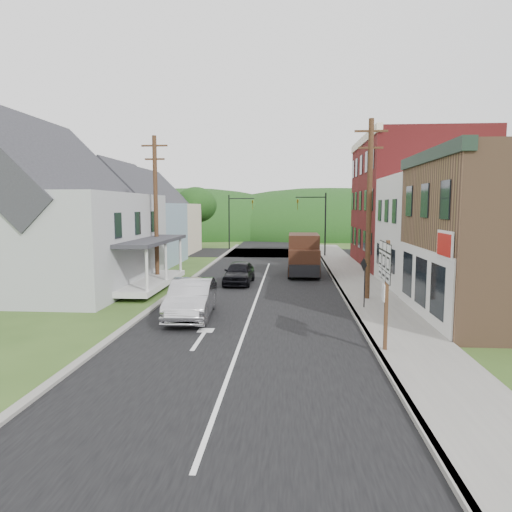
% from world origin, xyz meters
% --- Properties ---
extents(ground, '(120.00, 120.00, 0.00)m').
position_xyz_m(ground, '(0.00, 0.00, 0.00)').
color(ground, '#2D4719').
rests_on(ground, ground).
extents(road, '(9.00, 90.00, 0.02)m').
position_xyz_m(road, '(0.00, 10.00, 0.00)').
color(road, black).
rests_on(road, ground).
extents(cross_road, '(60.00, 9.00, 0.02)m').
position_xyz_m(cross_road, '(0.00, 27.00, 0.00)').
color(cross_road, black).
rests_on(cross_road, ground).
extents(sidewalk_right, '(2.80, 55.00, 0.15)m').
position_xyz_m(sidewalk_right, '(5.90, 8.00, 0.07)').
color(sidewalk_right, slate).
rests_on(sidewalk_right, ground).
extents(curb_right, '(0.20, 55.00, 0.15)m').
position_xyz_m(curb_right, '(4.55, 8.00, 0.07)').
color(curb_right, slate).
rests_on(curb_right, ground).
extents(curb_left, '(0.30, 55.00, 0.12)m').
position_xyz_m(curb_left, '(-4.65, 8.00, 0.06)').
color(curb_left, slate).
rests_on(curb_left, ground).
extents(storefront_white, '(8.00, 7.00, 6.50)m').
position_xyz_m(storefront_white, '(11.30, 7.50, 3.25)').
color(storefront_white, silver).
rests_on(storefront_white, ground).
extents(storefront_red, '(8.00, 12.00, 10.00)m').
position_xyz_m(storefront_red, '(11.30, 17.00, 5.00)').
color(storefront_red, maroon).
rests_on(storefront_red, ground).
extents(house_gray, '(10.20, 12.24, 8.35)m').
position_xyz_m(house_gray, '(-12.00, 6.00, 4.23)').
color(house_gray, '#A8ABAD').
rests_on(house_gray, ground).
extents(house_blue, '(7.14, 8.16, 7.28)m').
position_xyz_m(house_blue, '(-11.00, 17.00, 3.69)').
color(house_blue, '#7B95A9').
rests_on(house_blue, ground).
extents(house_cream, '(7.14, 8.16, 7.28)m').
position_xyz_m(house_cream, '(-11.50, 26.00, 3.69)').
color(house_cream, beige).
rests_on(house_cream, ground).
extents(utility_pole_right, '(1.60, 0.26, 9.00)m').
position_xyz_m(utility_pole_right, '(5.60, 3.50, 4.66)').
color(utility_pole_right, '#472D19').
rests_on(utility_pole_right, ground).
extents(utility_pole_left, '(1.60, 0.26, 9.00)m').
position_xyz_m(utility_pole_left, '(-6.50, 8.00, 4.66)').
color(utility_pole_left, '#472D19').
rests_on(utility_pole_left, ground).
extents(traffic_signal_right, '(2.87, 0.20, 6.00)m').
position_xyz_m(traffic_signal_right, '(4.30, 23.50, 3.76)').
color(traffic_signal_right, black).
rests_on(traffic_signal_right, ground).
extents(traffic_signal_left, '(2.87, 0.20, 6.00)m').
position_xyz_m(traffic_signal_left, '(-4.30, 30.50, 3.76)').
color(traffic_signal_left, black).
rests_on(traffic_signal_left, ground).
extents(tree_left_b, '(4.80, 4.80, 6.94)m').
position_xyz_m(tree_left_b, '(-17.00, 12.00, 4.88)').
color(tree_left_b, '#382616').
rests_on(tree_left_b, ground).
extents(tree_left_c, '(5.80, 5.80, 8.41)m').
position_xyz_m(tree_left_c, '(-19.00, 20.00, 5.94)').
color(tree_left_c, '#382616').
rests_on(tree_left_c, ground).
extents(tree_left_d, '(4.80, 4.80, 6.94)m').
position_xyz_m(tree_left_d, '(-9.00, 32.00, 4.88)').
color(tree_left_d, '#382616').
rests_on(tree_left_d, ground).
extents(forested_ridge, '(90.00, 30.00, 16.00)m').
position_xyz_m(forested_ridge, '(0.00, 55.00, 0.00)').
color(forested_ridge, '#13330F').
rests_on(forested_ridge, ground).
extents(silver_sedan, '(2.01, 5.00, 1.62)m').
position_xyz_m(silver_sedan, '(-2.49, -0.55, 0.81)').
color(silver_sedan, '#B2B2B7').
rests_on(silver_sedan, ground).
extents(dark_sedan, '(1.78, 4.14, 1.39)m').
position_xyz_m(dark_sedan, '(-1.40, 8.05, 0.70)').
color(dark_sedan, black).
rests_on(dark_sedan, ground).
extents(delivery_van, '(2.15, 5.09, 2.84)m').
position_xyz_m(delivery_van, '(2.66, 11.89, 1.44)').
color(delivery_van, black).
rests_on(delivery_van, ground).
extents(route_sign_cluster, '(0.20, 2.03, 3.55)m').
position_xyz_m(route_sign_cluster, '(4.75, -4.88, 2.45)').
color(route_sign_cluster, '#472D19').
rests_on(route_sign_cluster, sidewalk_right).
extents(warning_sign, '(0.22, 0.61, 2.30)m').
position_xyz_m(warning_sign, '(5.10, 1.38, 1.62)').
color(warning_sign, black).
rests_on(warning_sign, sidewalk_right).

